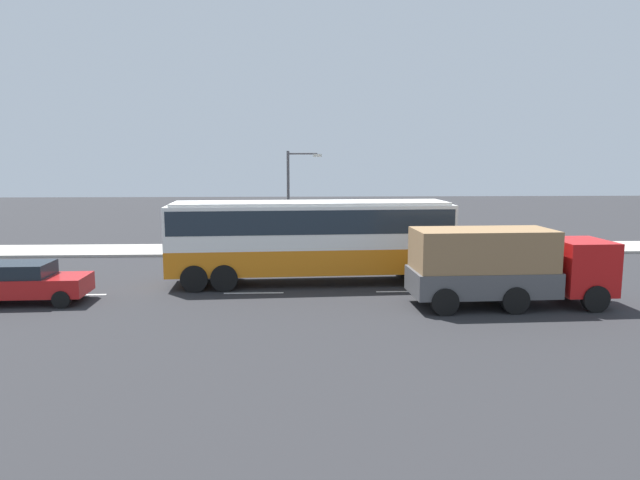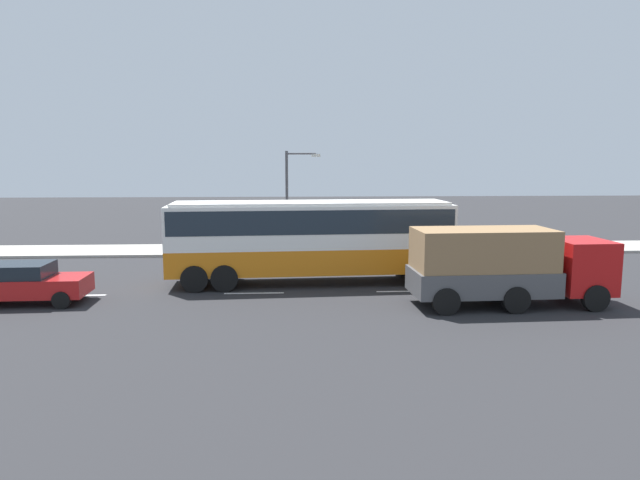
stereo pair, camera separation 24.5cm
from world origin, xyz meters
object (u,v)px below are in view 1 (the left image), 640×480
pedestrian_near_curb (378,233)px  pedestrian_at_crossing (228,233)px  coach_bus (311,233)px  street_lamp (293,193)px  cargo_truck (505,264)px  car_red_compact (28,282)px

pedestrian_near_curb → pedestrian_at_crossing: 8.88m
coach_bus → street_lamp: street_lamp is taller
street_lamp → pedestrian_near_curb: bearing=14.1°
pedestrian_near_curb → coach_bus: bearing=-75.4°
coach_bus → street_lamp: size_ratio=2.15×
cargo_truck → street_lamp: street_lamp is taller
cargo_truck → car_red_compact: size_ratio=1.75×
coach_bus → cargo_truck: coach_bus is taller
coach_bus → pedestrian_near_curb: size_ratio=8.00×
coach_bus → pedestrian_at_crossing: size_ratio=7.75×
pedestrian_at_crossing → street_lamp: size_ratio=0.28×
street_lamp → pedestrian_at_crossing: bearing=158.1°
car_red_compact → cargo_truck: bearing=-5.7°
cargo_truck → car_red_compact: cargo_truck is taller
coach_bus → pedestrian_near_curb: (4.23, 9.09, -1.18)m
coach_bus → car_red_compact: 11.17m
coach_bus → cargo_truck: size_ratio=1.68×
cargo_truck → pedestrian_near_curb: cargo_truck is taller
coach_bus → street_lamp: (-0.81, 7.82, 1.31)m
pedestrian_near_curb → car_red_compact: bearing=-101.3°
pedestrian_at_crossing → pedestrian_near_curb: bearing=-87.9°
car_red_compact → pedestrian_at_crossing: (6.03, 12.38, 0.24)m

